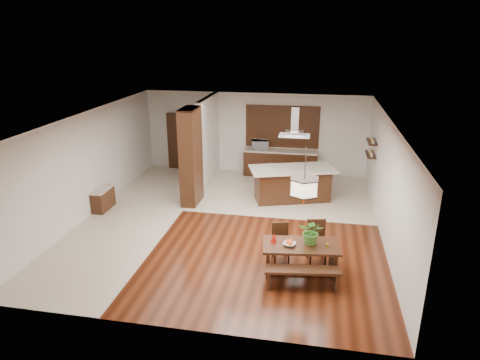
% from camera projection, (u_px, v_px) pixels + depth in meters
% --- Properties ---
extents(room_shell, '(9.00, 9.04, 2.92)m').
position_uv_depth(room_shell, '(229.00, 150.00, 11.06)').
color(room_shell, '#37160A').
rests_on(room_shell, ground).
extents(tile_hallway, '(2.50, 9.00, 0.01)m').
position_uv_depth(tile_hallway, '(135.00, 214.00, 12.22)').
color(tile_hallway, beige).
rests_on(tile_hallway, ground).
extents(tile_kitchen, '(5.50, 4.00, 0.01)m').
position_uv_depth(tile_kitchen, '(283.00, 193.00, 13.85)').
color(tile_kitchen, beige).
rests_on(tile_kitchen, ground).
extents(soffit_band, '(8.00, 9.00, 0.02)m').
position_uv_depth(soffit_band, '(228.00, 118.00, 10.79)').
color(soffit_band, '#3D1B0F').
rests_on(soffit_band, room_shell).
extents(partition_pier, '(0.45, 1.00, 2.90)m').
position_uv_depth(partition_pier, '(191.00, 157.00, 12.62)').
color(partition_pier, black).
rests_on(partition_pier, ground).
extents(partition_stub, '(0.18, 2.40, 2.90)m').
position_uv_depth(partition_stub, '(209.00, 140.00, 14.57)').
color(partition_stub, silver).
rests_on(partition_stub, ground).
extents(hallway_console, '(0.37, 0.88, 0.63)m').
position_uv_depth(hallway_console, '(103.00, 199.00, 12.49)').
color(hallway_console, black).
rests_on(hallway_console, ground).
extents(hallway_doorway, '(1.10, 0.20, 2.10)m').
position_uv_depth(hallway_doorway, '(183.00, 141.00, 15.94)').
color(hallway_doorway, black).
rests_on(hallway_doorway, ground).
extents(rear_counter, '(2.60, 0.62, 0.95)m').
position_uv_depth(rear_counter, '(280.00, 163.00, 15.31)').
color(rear_counter, black).
rests_on(rear_counter, ground).
extents(kitchen_window, '(2.60, 0.08, 1.50)m').
position_uv_depth(kitchen_window, '(282.00, 127.00, 15.13)').
color(kitchen_window, '#9D5F2F').
rests_on(kitchen_window, room_shell).
extents(shelf_lower, '(0.26, 0.90, 0.04)m').
position_uv_depth(shelf_lower, '(370.00, 154.00, 13.03)').
color(shelf_lower, black).
rests_on(shelf_lower, room_shell).
extents(shelf_upper, '(0.26, 0.90, 0.04)m').
position_uv_depth(shelf_upper, '(372.00, 142.00, 12.89)').
color(shelf_upper, black).
rests_on(shelf_upper, room_shell).
extents(dining_table, '(1.71, 1.01, 0.68)m').
position_uv_depth(dining_table, '(301.00, 252.00, 9.18)').
color(dining_table, black).
rests_on(dining_table, ground).
extents(dining_bench, '(1.58, 0.54, 0.44)m').
position_uv_depth(dining_bench, '(302.00, 278.00, 8.72)').
color(dining_bench, black).
rests_on(dining_bench, ground).
extents(dining_chair_left, '(0.47, 0.47, 0.87)m').
position_uv_depth(dining_chair_left, '(281.00, 243.00, 9.69)').
color(dining_chair_left, black).
rests_on(dining_chair_left, ground).
extents(dining_chair_right, '(0.51, 0.51, 0.96)m').
position_uv_depth(dining_chair_right, '(317.00, 242.00, 9.63)').
color(dining_chair_right, black).
rests_on(dining_chair_right, ground).
extents(pendant_lantern, '(0.64, 0.64, 1.31)m').
position_uv_depth(pendant_lantern, '(305.00, 175.00, 8.60)').
color(pendant_lantern, beige).
rests_on(pendant_lantern, room_shell).
extents(foliage_plant, '(0.60, 0.55, 0.57)m').
position_uv_depth(foliage_plant, '(312.00, 232.00, 9.05)').
color(foliage_plant, '#3B7527').
rests_on(foliage_plant, dining_table).
extents(fruit_bowl, '(0.30, 0.30, 0.06)m').
position_uv_depth(fruit_bowl, '(289.00, 244.00, 9.07)').
color(fruit_bowl, '#B9B2A2').
rests_on(fruit_bowl, dining_table).
extents(napkin_cone, '(0.14, 0.14, 0.22)m').
position_uv_depth(napkin_cone, '(274.00, 238.00, 9.18)').
color(napkin_cone, '#9E130B').
rests_on(napkin_cone, dining_table).
extents(gold_ornament, '(0.08, 0.08, 0.09)m').
position_uv_depth(gold_ornament, '(327.00, 246.00, 8.98)').
color(gold_ornament, gold).
rests_on(gold_ornament, dining_table).
extents(kitchen_island, '(2.77, 1.85, 1.06)m').
position_uv_depth(kitchen_island, '(292.00, 184.00, 13.09)').
color(kitchen_island, black).
rests_on(kitchen_island, ground).
extents(range_hood, '(0.90, 0.55, 0.87)m').
position_uv_depth(range_hood, '(295.00, 122.00, 12.45)').
color(range_hood, silver).
rests_on(range_hood, room_shell).
extents(island_cup, '(0.13, 0.13, 0.10)m').
position_uv_depth(island_cup, '(306.00, 168.00, 12.75)').
color(island_cup, silver).
rests_on(island_cup, kitchen_island).
extents(microwave, '(0.65, 0.50, 0.32)m').
position_uv_depth(microwave, '(260.00, 145.00, 15.26)').
color(microwave, silver).
rests_on(microwave, rear_counter).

